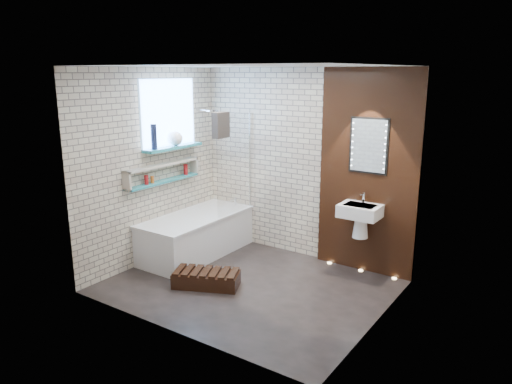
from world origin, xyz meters
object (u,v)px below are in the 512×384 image
Objects in this scene: bathtub at (197,235)px; washbasin at (360,215)px; walnut_step at (206,279)px; bath_screen at (234,164)px; led_mirror at (369,146)px.

bathtub is 2.32m from washbasin.
bathtub reaches higher than walnut_step.
bathtub is 1.14m from bath_screen.
led_mirror is 0.89× the size of walnut_step.
washbasin is at bearing 5.78° from bath_screen.
walnut_step is at bearing -135.00° from washbasin.
bath_screen is 1.89m from led_mirror.
bathtub is 1.24× the size of bath_screen.
bath_screen reaches higher than bathtub.
bathtub is 2.21× the size of walnut_step.
walnut_step is at bearing -43.14° from bathtub.
led_mirror reaches higher than walnut_step.
led_mirror is 2.58m from walnut_step.
bath_screen is (0.35, 0.44, 0.99)m from bathtub.
led_mirror is at bearing 19.78° from bathtub.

